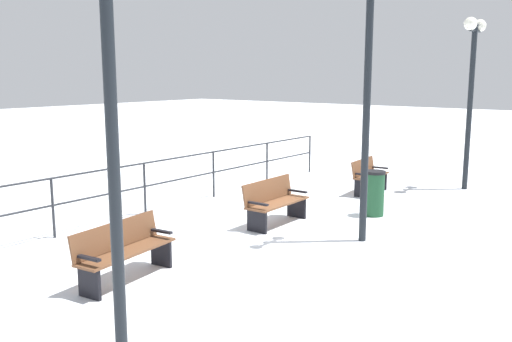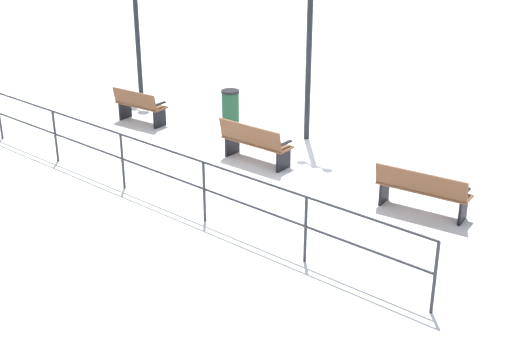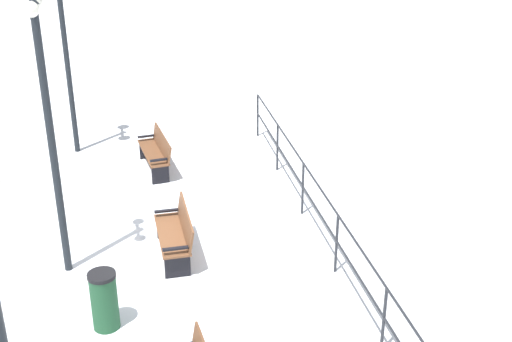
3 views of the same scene
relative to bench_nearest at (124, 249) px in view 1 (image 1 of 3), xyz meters
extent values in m
plane|color=white|center=(0.02, 3.85, -0.47)|extent=(80.00, 80.00, 0.00)
cube|color=brown|center=(0.07, 0.01, -0.02)|extent=(0.64, 1.72, 0.04)
cube|color=brown|center=(-0.14, -0.02, 0.19)|extent=(0.32, 1.68, 0.39)
cube|color=black|center=(0.17, -0.72, -0.24)|extent=(0.39, 0.10, 0.45)
cube|color=black|center=(-0.02, 0.74, -0.24)|extent=(0.39, 0.10, 0.45)
cube|color=black|center=(0.19, -0.72, 0.10)|extent=(0.39, 0.12, 0.04)
cube|color=black|center=(0.00, 0.75, 0.10)|extent=(0.39, 0.12, 0.04)
cube|color=brown|center=(0.00, 3.85, -0.02)|extent=(0.53, 1.61, 0.04)
cube|color=brown|center=(-0.25, 3.84, 0.21)|extent=(0.15, 1.60, 0.43)
cube|color=black|center=(0.02, 3.15, -0.24)|extent=(0.45, 0.06, 0.45)
cube|color=black|center=(-0.01, 4.54, -0.24)|extent=(0.45, 0.06, 0.45)
cube|color=black|center=(0.04, 3.15, 0.10)|extent=(0.45, 0.08, 0.04)
cube|color=black|center=(0.01, 4.54, 0.10)|extent=(0.45, 0.08, 0.04)
cube|color=brown|center=(0.15, 7.68, -0.01)|extent=(0.58, 1.39, 0.04)
cube|color=brown|center=(-0.08, 7.66, 0.20)|extent=(0.23, 1.36, 0.39)
cube|color=black|center=(0.20, 7.11, -0.24)|extent=(0.41, 0.09, 0.46)
cube|color=black|center=(0.09, 8.26, -0.24)|extent=(0.41, 0.09, 0.46)
cube|color=black|center=(0.22, 7.11, 0.11)|extent=(0.41, 0.11, 0.04)
cube|color=black|center=(0.11, 8.26, 0.11)|extent=(0.41, 0.11, 0.04)
cylinder|color=black|center=(1.85, -1.53, 1.59)|extent=(0.13, 0.13, 4.11)
cylinder|color=black|center=(1.85, 3.91, 1.84)|extent=(0.13, 0.13, 4.62)
cylinder|color=black|center=(1.85, 9.69, 1.62)|extent=(0.14, 0.14, 4.17)
cylinder|color=black|center=(1.85, 9.69, 3.58)|extent=(0.08, 0.76, 0.08)
sphere|color=white|center=(1.85, 9.31, 3.73)|extent=(0.32, 0.32, 0.32)
sphere|color=white|center=(1.85, 10.07, 3.73)|extent=(0.32, 0.32, 0.32)
cone|color=black|center=(1.85, 9.69, 3.76)|extent=(0.19, 0.19, 0.12)
cylinder|color=#26282D|center=(-2.72, 0.57, 0.09)|extent=(0.05, 0.05, 1.11)
cylinder|color=#26282D|center=(-2.72, 2.75, 0.09)|extent=(0.05, 0.05, 1.11)
cylinder|color=#26282D|center=(-2.72, 4.94, 0.09)|extent=(0.05, 0.05, 1.11)
cylinder|color=#26282D|center=(-2.72, 7.12, 0.09)|extent=(0.05, 0.05, 1.11)
cylinder|color=#26282D|center=(-2.72, 9.30, 0.09)|extent=(0.05, 0.05, 1.11)
cylinder|color=#26282D|center=(-2.72, 3.85, 0.65)|extent=(0.04, 10.91, 0.04)
cylinder|color=#26282D|center=(-2.72, 3.85, 0.15)|extent=(0.04, 10.91, 0.04)
cylinder|color=#1E4C2D|center=(1.20, 5.69, -0.01)|extent=(0.41, 0.41, 0.91)
cylinder|color=black|center=(1.20, 5.69, 0.47)|extent=(0.43, 0.43, 0.06)
camera|label=1|loc=(6.27, -4.91, 2.52)|focal=38.84mm
camera|label=2|loc=(-10.51, -5.02, 5.09)|focal=48.82mm
camera|label=3|loc=(0.70, 14.52, 6.11)|focal=47.77mm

